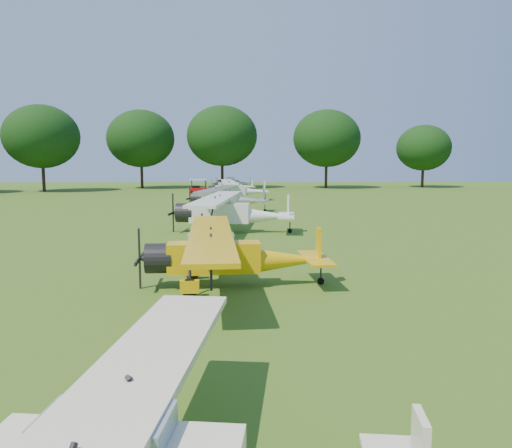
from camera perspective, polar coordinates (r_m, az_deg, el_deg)
The scene contains 9 objects.
ground at distance 22.97m, azimuth -4.59°, elevation -3.53°, with size 160.00×160.00×0.00m, color #385916.
tree_belt at distance 23.12m, azimuth 4.48°, elevation 16.54°, with size 137.36×130.27×14.52m.
aircraft_2 at distance 17.01m, azimuth -3.19°, elevation -3.22°, with size 6.53×10.41×2.05m.
aircraft_3 at distance 29.92m, azimuth -3.14°, elevation 1.63°, with size 7.47×11.89×2.34m.
aircraft_4 at distance 42.55m, azimuth -3.51°, elevation 3.14°, with size 6.93×10.97×2.16m.
aircraft_5 at distance 54.90m, azimuth -2.43°, elevation 4.06°, with size 6.85×10.92×2.15m.
aircraft_6 at distance 67.60m, azimuth -2.80°, elevation 4.49°, with size 5.84×9.30×1.83m.
aircraft_7 at distance 77.89m, azimuth -2.63°, elevation 4.84°, with size 5.73×9.10×1.80m.
golf_cart at distance 65.09m, azimuth -6.63°, elevation 3.97°, with size 2.30×1.49×1.91m.
Camera 1 is at (1.29, -22.54, 4.28)m, focal length 35.00 mm.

